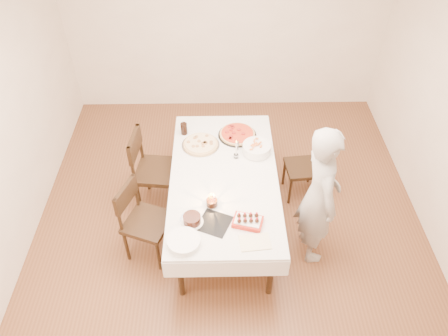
{
  "coord_description": "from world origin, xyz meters",
  "views": [
    {
      "loc": [
        -0.13,
        -3.26,
        3.99
      ],
      "look_at": [
        -0.07,
        0.07,
        0.87
      ],
      "focal_mm": 35.0,
      "sensor_mm": 36.0,
      "label": 1
    }
  ],
  "objects_px": {
    "chair_right_savory": "(302,168)",
    "taper_candle": "(236,149)",
    "layer_cake": "(192,219)",
    "birthday_cake": "(212,200)",
    "cola_glass": "(184,129)",
    "dining_table": "(224,200)",
    "person": "(319,196)",
    "strawberry_box": "(248,221)",
    "pizza_white": "(201,144)",
    "chair_left_dessert": "(148,223)",
    "chair_left_savory": "(158,171)",
    "pasta_bowl": "(257,148)",
    "pizza_pepperoni": "(237,134)"
  },
  "relations": [
    {
      "from": "chair_right_savory",
      "to": "chair_left_savory",
      "type": "distance_m",
      "value": 1.72
    },
    {
      "from": "chair_right_savory",
      "to": "taper_candle",
      "type": "relative_size",
      "value": 3.3
    },
    {
      "from": "taper_candle",
      "to": "pizza_pepperoni",
      "type": "bearing_deg",
      "value": 85.7
    },
    {
      "from": "pizza_white",
      "to": "cola_glass",
      "type": "xyz_separation_m",
      "value": [
        -0.2,
        0.23,
        0.05
      ]
    },
    {
      "from": "chair_left_savory",
      "to": "strawberry_box",
      "type": "relative_size",
      "value": 3.72
    },
    {
      "from": "taper_candle",
      "to": "strawberry_box",
      "type": "distance_m",
      "value": 0.96
    },
    {
      "from": "pizza_pepperoni",
      "to": "birthday_cake",
      "type": "xyz_separation_m",
      "value": [
        -0.3,
        -1.1,
        0.05
      ]
    },
    {
      "from": "birthday_cake",
      "to": "strawberry_box",
      "type": "height_order",
      "value": "birthday_cake"
    },
    {
      "from": "chair_left_savory",
      "to": "cola_glass",
      "type": "height_order",
      "value": "chair_left_savory"
    },
    {
      "from": "birthday_cake",
      "to": "person",
      "type": "bearing_deg",
      "value": 1.75
    },
    {
      "from": "strawberry_box",
      "to": "pasta_bowl",
      "type": "bearing_deg",
      "value": 81.35
    },
    {
      "from": "dining_table",
      "to": "pasta_bowl",
      "type": "relative_size",
      "value": 6.77
    },
    {
      "from": "chair_right_savory",
      "to": "pizza_pepperoni",
      "type": "relative_size",
      "value": 1.84
    },
    {
      "from": "chair_left_savory",
      "to": "pizza_white",
      "type": "bearing_deg",
      "value": -154.87
    },
    {
      "from": "pizza_white",
      "to": "pasta_bowl",
      "type": "bearing_deg",
      "value": -11.54
    },
    {
      "from": "taper_candle",
      "to": "birthday_cake",
      "type": "height_order",
      "value": "taper_candle"
    },
    {
      "from": "cola_glass",
      "to": "layer_cake",
      "type": "bearing_deg",
      "value": -84.06
    },
    {
      "from": "pizza_pepperoni",
      "to": "taper_candle",
      "type": "distance_m",
      "value": 0.4
    },
    {
      "from": "pizza_pepperoni",
      "to": "cola_glass",
      "type": "xyz_separation_m",
      "value": [
        -0.63,
        0.05,
        0.05
      ]
    },
    {
      "from": "chair_right_savory",
      "to": "layer_cake",
      "type": "distance_m",
      "value": 1.72
    },
    {
      "from": "person",
      "to": "strawberry_box",
      "type": "distance_m",
      "value": 0.77
    },
    {
      "from": "layer_cake",
      "to": "strawberry_box",
      "type": "height_order",
      "value": "layer_cake"
    },
    {
      "from": "dining_table",
      "to": "person",
      "type": "relative_size",
      "value": 1.29
    },
    {
      "from": "chair_left_savory",
      "to": "pizza_white",
      "type": "xyz_separation_m",
      "value": [
        0.5,
        0.17,
        0.25
      ]
    },
    {
      "from": "person",
      "to": "birthday_cake",
      "type": "distance_m",
      "value": 1.06
    },
    {
      "from": "person",
      "to": "strawberry_box",
      "type": "xyz_separation_m",
      "value": [
        -0.72,
        -0.27,
        -0.05
      ]
    },
    {
      "from": "chair_left_dessert",
      "to": "person",
      "type": "distance_m",
      "value": 1.77
    },
    {
      "from": "pizza_pepperoni",
      "to": "birthday_cake",
      "type": "bearing_deg",
      "value": -105.06
    },
    {
      "from": "pizza_white",
      "to": "pizza_pepperoni",
      "type": "distance_m",
      "value": 0.46
    },
    {
      "from": "layer_cake",
      "to": "birthday_cake",
      "type": "distance_m",
      "value": 0.29
    },
    {
      "from": "chair_left_savory",
      "to": "layer_cake",
      "type": "xyz_separation_m",
      "value": [
        0.44,
        -0.97,
        0.28
      ]
    },
    {
      "from": "taper_candle",
      "to": "cola_glass",
      "type": "bearing_deg",
      "value": 143.76
    },
    {
      "from": "dining_table",
      "to": "layer_cake",
      "type": "xyz_separation_m",
      "value": [
        -0.32,
        -0.63,
        0.42
      ]
    },
    {
      "from": "layer_cake",
      "to": "pizza_pepperoni",
      "type": "bearing_deg",
      "value": 69.77
    },
    {
      "from": "chair_left_dessert",
      "to": "layer_cake",
      "type": "bearing_deg",
      "value": 174.75
    },
    {
      "from": "chair_left_dessert",
      "to": "cola_glass",
      "type": "relative_size",
      "value": 6.5
    },
    {
      "from": "cola_glass",
      "to": "dining_table",
      "type": "bearing_deg",
      "value": -57.97
    },
    {
      "from": "strawberry_box",
      "to": "cola_glass",
      "type": "bearing_deg",
      "value": 115.87
    },
    {
      "from": "chair_left_dessert",
      "to": "strawberry_box",
      "type": "xyz_separation_m",
      "value": [
        1.01,
        -0.26,
        0.31
      ]
    },
    {
      "from": "pizza_pepperoni",
      "to": "pasta_bowl",
      "type": "bearing_deg",
      "value": -56.37
    },
    {
      "from": "taper_candle",
      "to": "pasta_bowl",
      "type": "bearing_deg",
      "value": 19.64
    },
    {
      "from": "chair_right_savory",
      "to": "pizza_white",
      "type": "distance_m",
      "value": 1.26
    },
    {
      "from": "chair_right_savory",
      "to": "birthday_cake",
      "type": "relative_size",
      "value": 6.49
    },
    {
      "from": "chair_left_savory",
      "to": "cola_glass",
      "type": "xyz_separation_m",
      "value": [
        0.3,
        0.4,
        0.31
      ]
    },
    {
      "from": "pizza_white",
      "to": "chair_left_dessert",
      "type": "bearing_deg",
      "value": -121.0
    },
    {
      "from": "person",
      "to": "pizza_white",
      "type": "distance_m",
      "value": 1.49
    },
    {
      "from": "dining_table",
      "to": "taper_candle",
      "type": "relative_size",
      "value": 8.53
    },
    {
      "from": "pizza_white",
      "to": "pizza_pepperoni",
      "type": "xyz_separation_m",
      "value": [
        0.43,
        0.18,
        0.0
      ]
    },
    {
      "from": "pizza_pepperoni",
      "to": "chair_left_savory",
      "type": "bearing_deg",
      "value": -159.5
    },
    {
      "from": "pizza_white",
      "to": "pasta_bowl",
      "type": "xyz_separation_m",
      "value": [
        0.63,
        -0.13,
        0.04
      ]
    }
  ]
}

